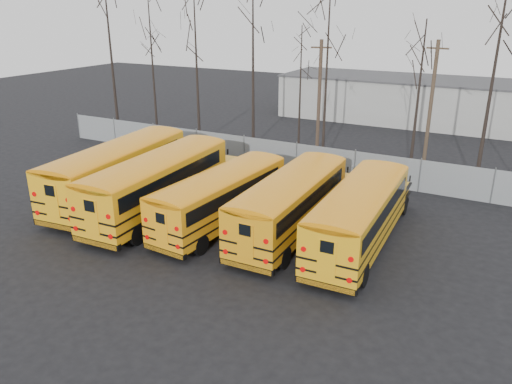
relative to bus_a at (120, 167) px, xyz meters
The scene contains 18 objects.
ground 7.61m from the bus_a, 21.82° to the right, with size 120.00×120.00×0.00m, color black.
fence 11.55m from the bus_a, 53.62° to the left, with size 40.00×0.04×2.00m, color gray.
distant_building 30.57m from the bus_a, 73.21° to the left, with size 22.00×8.00×4.00m, color #A5A6A1.
bus_a is the anchor object (origin of this frame).
bus_b 3.34m from the bus_a, ahead, with size 3.18×11.85×3.29m.
bus_c 7.04m from the bus_a, ahead, with size 3.13×10.44×2.88m.
bus_d 10.51m from the bus_a, ahead, with size 2.65×10.90×3.04m.
bus_e 13.85m from the bus_a, ahead, with size 2.78×10.88×3.02m.
utility_pole_left 15.78m from the bus_a, 65.99° to the left, with size 1.46×0.47×8.31m.
utility_pole_right 21.27m from the bus_a, 48.66° to the left, with size 1.49×0.38×8.42m.
tree_0 17.23m from the bus_a, 133.44° to the left, with size 0.26×0.26×12.84m, color black.
tree_1 15.88m from the bus_a, 121.30° to the left, with size 0.26×0.26×11.72m, color black.
tree_2 13.65m from the bus_a, 104.51° to the left, with size 0.26×0.26×11.40m, color black.
tree_3 14.81m from the bus_a, 86.24° to the left, with size 0.26×0.26×12.58m, color black.
tree_4 14.29m from the bus_a, 67.46° to the left, with size 0.26×0.26×9.29m, color black.
tree_5 14.44m from the bus_a, 54.92° to the left, with size 0.26×0.26×12.52m, color black.
tree_6 18.57m from the bus_a, 41.58° to the left, with size 0.26×0.26×9.80m, color black.
tree_7 21.76m from the bus_a, 33.34° to the left, with size 0.26×0.26×12.74m, color black.
Camera 1 is at (12.62, -17.44, 10.46)m, focal length 35.00 mm.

